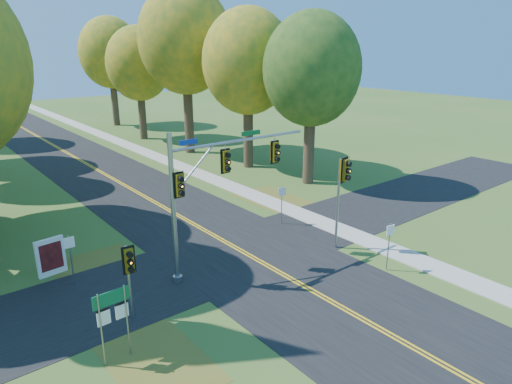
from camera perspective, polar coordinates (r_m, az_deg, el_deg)
ground at (r=22.69m, az=1.31°, el=-9.15°), size 160.00×160.00×0.00m
road_main at (r=22.68m, az=1.31°, el=-9.13°), size 8.00×160.00×0.02m
road_cross at (r=24.09m, az=-1.77°, el=-7.43°), size 60.00×6.00×0.02m
centerline_left at (r=22.62m, az=1.12°, el=-9.17°), size 0.10×160.00×0.01m
centerline_right at (r=22.73m, az=1.51°, el=-9.02°), size 0.10×160.00×0.01m
sidewalk_east at (r=26.72m, az=11.60°, el=-5.10°), size 1.60×160.00×0.06m
leaf_patch_w_near at (r=22.96m, az=-18.18°, el=-9.77°), size 4.00×6.00×0.00m
leaf_patch_e at (r=30.96m, az=3.83°, el=-1.53°), size 3.50×8.00×0.00m
leaf_patch_w_far at (r=17.09m, az=-12.43°, el=-19.79°), size 3.00×5.00×0.00m
tree_e_a at (r=34.53m, az=6.97°, el=14.89°), size 7.20×7.20×12.73m
tree_e_b at (r=39.21m, az=-1.02°, el=15.92°), size 7.60×7.60×13.33m
tree_e_c at (r=45.31m, az=-8.81°, el=18.25°), size 8.80×8.80×15.79m
tree_e_d at (r=53.22m, az=-14.45°, el=15.24°), size 7.00×7.00×12.32m
tree_e_e at (r=63.51m, az=-17.73°, el=16.21°), size 7.80×7.80×13.74m
traffic_mast at (r=20.66m, az=-5.78°, el=1.26°), size 7.60×0.68×6.89m
east_signal_pole at (r=23.47m, az=10.81°, el=1.43°), size 0.57×0.67×4.99m
ped_signal_pole at (r=18.10m, az=-15.57°, el=-8.88°), size 0.51×0.58×3.20m
route_sign_cluster at (r=16.35m, az=-17.48°, el=-13.99°), size 1.28×0.11×2.73m
info_kiosk at (r=23.49m, az=-24.27°, el=-7.41°), size 1.33×0.32×1.82m
reg_sign_e_north at (r=27.10m, az=3.26°, el=-0.81°), size 0.43×0.21×2.37m
reg_sign_e_south at (r=22.43m, az=16.35°, el=-5.60°), size 0.46×0.11×2.42m
reg_sign_w at (r=21.77m, az=-22.21°, el=-6.91°), size 0.47×0.08×2.45m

